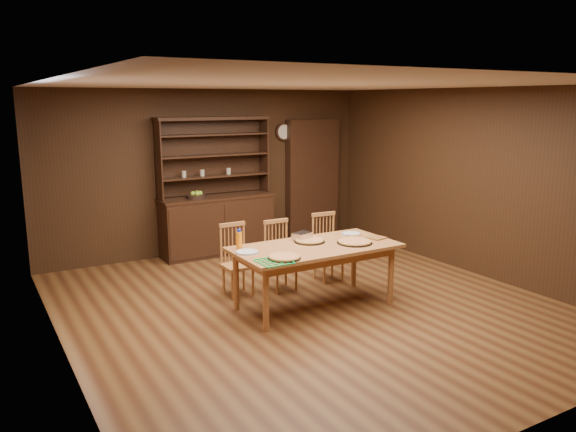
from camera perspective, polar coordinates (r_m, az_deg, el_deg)
floor at (r=6.83m, az=2.16°, el=-9.11°), size 6.00×6.00×0.00m
room_shell at (r=6.44m, az=2.27°, el=4.13°), size 6.00×6.00×6.00m
china_hutch at (r=9.02m, az=-7.24°, el=-0.12°), size 1.84×0.52×2.17m
doorway at (r=9.95m, az=2.48°, el=3.72°), size 1.00×0.18×2.10m
wall_clock at (r=9.63m, az=-0.44°, el=8.55°), size 0.30×0.05×0.30m
dining_table at (r=6.62m, az=2.76°, el=-3.68°), size 1.95×0.97×0.75m
chair_left at (r=7.14m, az=-5.34°, el=-4.17°), size 0.37×0.36×0.91m
chair_center at (r=7.30m, az=-0.90°, el=-3.77°), size 0.37×0.35×0.91m
chair_right at (r=7.71m, az=3.91°, el=-2.91°), size 0.40×0.38×0.92m
pizza_left at (r=6.05m, az=-0.38°, el=-4.21°), size 0.36×0.36×0.04m
pizza_right at (r=6.74m, az=6.79°, el=-2.62°), size 0.42×0.42×0.04m
pizza_center at (r=6.76m, az=2.20°, el=-2.51°), size 0.37×0.37×0.04m
cooling_rack at (r=5.93m, az=-1.42°, el=-4.63°), size 0.40×0.40×0.01m
plate_left at (r=6.31m, az=-4.19°, el=-3.65°), size 0.26×0.26×0.02m
plate_right at (r=7.20m, az=6.42°, el=-1.77°), size 0.24×0.24×0.02m
foil_dish at (r=6.86m, az=1.44°, el=-2.06°), size 0.26×0.22×0.09m
juice_bottle at (r=6.45m, az=-4.99°, el=-2.43°), size 0.07×0.07×0.23m
pot_holder_a at (r=7.02m, az=8.94°, el=-2.19°), size 0.24×0.24×0.02m
pot_holder_b at (r=7.00m, az=6.91°, el=-2.18°), size 0.22×0.22×0.01m
fruit_bowl at (r=8.76m, az=-9.31°, el=2.04°), size 0.30×0.30×0.12m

